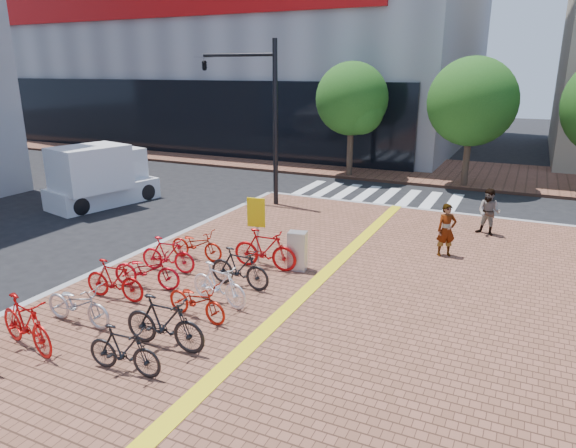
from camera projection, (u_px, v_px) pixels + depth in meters
The scene contains 23 objects.
ground at pixel (188, 321), 12.08m from camera, with size 120.00×120.00×0.00m, color black.
kerb_north at pixel (421, 211), 21.20m from camera, with size 14.00×0.25×0.15m, color gray.
far_sidewalk at pixel (401, 168), 30.22m from camera, with size 70.00×8.00×0.15m, color brown.
crosswalk at pixel (375, 196), 23.98m from camera, with size 7.50×4.00×0.01m.
street_trees at pixel (495, 105), 23.91m from camera, with size 16.20×4.60×6.35m.
bike_0 at pixel (26, 324), 10.42m from camera, with size 0.54×1.91×1.15m, color #B80D0D.
bike_1 at pixel (78, 304), 11.50m from camera, with size 0.64×1.84×0.97m, color #B5B5BA.
bike_2 at pixel (114, 280), 12.72m from camera, with size 0.49×1.72×1.03m, color #A00B0C.
bike_3 at pixel (147, 270), 13.42m from camera, with size 0.65×1.87×0.98m, color #B70D17.
bike_4 at pixel (168, 255), 14.50m from camera, with size 0.48×1.69×1.02m, color red.
bike_5 at pixel (196, 244), 15.46m from camera, with size 0.62×1.77×0.93m, color #A91A0C.
bike_6 at pixel (124, 350), 9.62m from camera, with size 0.45×1.60×0.96m, color black.
bike_7 at pixel (164, 323), 10.47m from camera, with size 0.54×1.90×1.14m, color black.
bike_8 at pixel (197, 301), 11.76m from camera, with size 0.59×1.70×0.89m, color #AC190C.
bike_9 at pixel (219, 284), 12.47m from camera, with size 0.49×1.73×1.04m, color white.
bike_10 at pixel (239, 268), 13.45m from camera, with size 0.50×1.78×1.07m, color black.
bike_11 at pixel (265, 249), 14.68m from camera, with size 0.55×1.95×1.17m, color #AB0C0E.
pedestrian_a at pixel (446, 230), 15.67m from camera, with size 0.60×0.39×1.64m, color gray.
pedestrian_b at pixel (489, 212), 17.67m from camera, with size 0.79×0.62×1.63m, color #4B4E5F.
utility_box at pixel (297, 251), 14.63m from camera, with size 0.52×0.38×1.13m, color #B9B8BD.
yellow_sign at pixel (257, 218), 14.90m from camera, with size 0.54×0.17×1.99m.
traffic_light_pole at pixel (242, 92), 21.25m from camera, with size 3.60×1.39×6.70m.
box_truck at pixel (100, 176), 22.17m from camera, with size 2.97×4.90×2.64m.
Camera 1 is at (6.82, -8.83, 5.68)m, focal length 32.00 mm.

